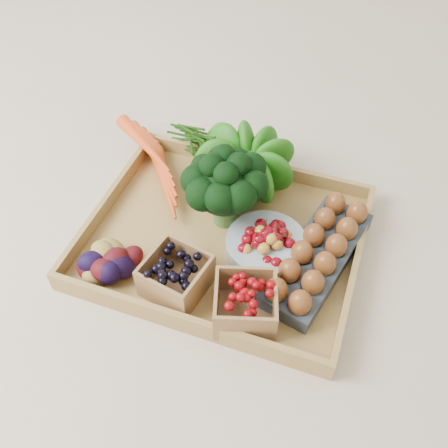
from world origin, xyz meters
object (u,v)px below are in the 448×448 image
(cherry_bowl, at_px, (266,247))
(egg_carton, at_px, (317,259))
(broccoli, at_px, (225,198))
(tray, at_px, (224,240))

(cherry_bowl, relative_size, egg_carton, 0.53)
(broccoli, bearing_deg, egg_carton, -13.56)
(broccoli, xyz_separation_m, cherry_bowl, (0.11, -0.06, -0.04))
(tray, bearing_deg, broccoli, 107.48)
(broccoli, bearing_deg, cherry_bowl, -28.59)
(broccoli, relative_size, egg_carton, 0.55)
(tray, relative_size, cherry_bowl, 3.40)
(tray, bearing_deg, egg_carton, -0.59)
(cherry_bowl, height_order, egg_carton, cherry_bowl)
(tray, height_order, broccoli, broccoli)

